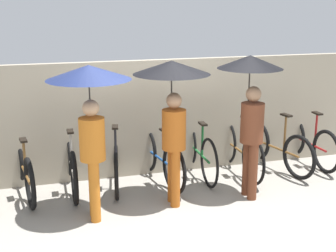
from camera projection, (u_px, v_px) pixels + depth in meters
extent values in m
plane|color=gray|center=(189.00, 221.00, 5.94)|extent=(30.00, 30.00, 0.00)
cube|color=gray|center=(153.00, 118.00, 7.38)|extent=(13.31, 0.12, 1.83)
torus|color=black|center=(19.00, 159.00, 7.14)|extent=(0.16, 0.71, 0.71)
torus|color=black|center=(30.00, 184.00, 6.20)|extent=(0.16, 0.71, 0.71)
cylinder|color=brown|center=(24.00, 171.00, 6.67)|extent=(0.18, 1.06, 0.04)
cylinder|color=brown|center=(25.00, 158.00, 6.45)|extent=(0.04, 0.04, 0.49)
cube|color=black|center=(23.00, 140.00, 6.38)|extent=(0.12, 0.21, 0.03)
cylinder|color=brown|center=(18.00, 141.00, 7.07)|extent=(0.04, 0.04, 0.60)
cylinder|color=brown|center=(16.00, 122.00, 6.99)|extent=(0.44, 0.09, 0.03)
torus|color=black|center=(69.00, 154.00, 7.34)|extent=(0.07, 0.75, 0.75)
torus|color=black|center=(74.00, 178.00, 6.35)|extent=(0.07, 0.75, 0.75)
cylinder|color=#A59E93|center=(71.00, 165.00, 6.85)|extent=(0.05, 1.07, 0.04)
cylinder|color=#A59E93|center=(71.00, 151.00, 6.60)|extent=(0.04, 0.04, 0.55)
cube|color=black|center=(70.00, 131.00, 6.52)|extent=(0.09, 0.20, 0.03)
cylinder|color=#A59E93|center=(68.00, 133.00, 7.25)|extent=(0.04, 0.04, 0.70)
cylinder|color=#A59E93|center=(66.00, 111.00, 7.16)|extent=(0.44, 0.03, 0.03)
torus|color=black|center=(116.00, 152.00, 7.56)|extent=(0.17, 0.67, 0.67)
torus|color=black|center=(116.00, 176.00, 6.52)|extent=(0.17, 0.67, 0.67)
cylinder|color=black|center=(116.00, 163.00, 7.04)|extent=(0.22, 1.08, 0.04)
cylinder|color=black|center=(116.00, 148.00, 6.78)|extent=(0.04, 0.04, 0.60)
cube|color=black|center=(115.00, 127.00, 6.70)|extent=(0.12, 0.21, 0.03)
cylinder|color=black|center=(115.00, 131.00, 7.47)|extent=(0.04, 0.04, 0.71)
cylinder|color=black|center=(115.00, 109.00, 7.38)|extent=(0.44, 0.10, 0.03)
torus|color=black|center=(147.00, 149.00, 7.61)|extent=(0.16, 0.74, 0.74)
torus|color=black|center=(174.00, 169.00, 6.71)|extent=(0.16, 0.74, 0.74)
cylinder|color=#19478C|center=(160.00, 158.00, 7.16)|extent=(0.19, 1.02, 0.04)
cylinder|color=#19478C|center=(164.00, 147.00, 6.94)|extent=(0.04, 0.04, 0.48)
cube|color=black|center=(164.00, 130.00, 6.87)|extent=(0.12, 0.21, 0.03)
cylinder|color=#19478C|center=(147.00, 130.00, 7.53)|extent=(0.04, 0.04, 0.64)
cylinder|color=#19478C|center=(146.00, 111.00, 7.44)|extent=(0.44, 0.09, 0.03)
torus|color=black|center=(189.00, 143.00, 7.90)|extent=(0.07, 0.75, 0.75)
torus|color=black|center=(209.00, 163.00, 6.94)|extent=(0.07, 0.75, 0.75)
cylinder|color=#19662D|center=(199.00, 152.00, 7.42)|extent=(0.07, 1.03, 0.04)
cylinder|color=#19662D|center=(202.00, 140.00, 7.18)|extent=(0.04, 0.04, 0.50)
cube|color=black|center=(203.00, 124.00, 7.11)|extent=(0.10, 0.20, 0.03)
cylinder|color=#19662D|center=(189.00, 126.00, 7.82)|extent=(0.04, 0.04, 0.60)
cylinder|color=#19662D|center=(189.00, 108.00, 7.74)|extent=(0.44, 0.04, 0.03)
torus|color=black|center=(227.00, 141.00, 8.00)|extent=(0.06, 0.75, 0.75)
torus|color=black|center=(253.00, 160.00, 7.04)|extent=(0.06, 0.75, 0.75)
cylinder|color=brown|center=(239.00, 150.00, 7.52)|extent=(0.05, 1.03, 0.04)
cylinder|color=brown|center=(245.00, 136.00, 7.28)|extent=(0.04, 0.04, 0.57)
cube|color=black|center=(245.00, 118.00, 7.20)|extent=(0.09, 0.20, 0.03)
cylinder|color=brown|center=(227.00, 125.00, 7.92)|extent=(0.04, 0.04, 0.58)
cylinder|color=brown|center=(228.00, 108.00, 7.85)|extent=(0.44, 0.03, 0.03)
torus|color=black|center=(256.00, 140.00, 8.15)|extent=(0.20, 0.71, 0.71)
torus|color=black|center=(299.00, 157.00, 7.25)|extent=(0.20, 0.71, 0.71)
cylinder|color=brown|center=(276.00, 148.00, 7.70)|extent=(0.25, 1.04, 0.04)
cylinder|color=brown|center=(285.00, 134.00, 7.47)|extent=(0.04, 0.04, 0.58)
cube|color=black|center=(286.00, 115.00, 7.39)|extent=(0.13, 0.21, 0.03)
cylinder|color=brown|center=(257.00, 121.00, 8.06)|extent=(0.04, 0.04, 0.68)
cylinder|color=brown|center=(258.00, 102.00, 7.97)|extent=(0.44, 0.12, 0.03)
torus|color=black|center=(293.00, 136.00, 8.40)|extent=(0.08, 0.72, 0.71)
torus|color=black|center=(326.00, 152.00, 7.51)|extent=(0.08, 0.72, 0.71)
cylinder|color=maroon|center=(309.00, 143.00, 7.96)|extent=(0.06, 0.97, 0.04)
cylinder|color=maroon|center=(316.00, 130.00, 7.73)|extent=(0.04, 0.04, 0.55)
cube|color=black|center=(317.00, 113.00, 7.65)|extent=(0.09, 0.20, 0.03)
cylinder|color=maroon|center=(294.00, 118.00, 8.32)|extent=(0.04, 0.04, 0.64)
cylinder|color=maroon|center=(296.00, 101.00, 8.23)|extent=(0.44, 0.04, 0.03)
cylinder|color=#C66B1E|center=(95.00, 192.00, 5.83)|extent=(0.13, 0.13, 0.79)
cylinder|color=#C66B1E|center=(94.00, 187.00, 6.00)|extent=(0.13, 0.13, 0.79)
cylinder|color=#C66B1E|center=(92.00, 139.00, 5.74)|extent=(0.32, 0.32, 0.54)
sphere|color=tan|center=(91.00, 108.00, 5.64)|extent=(0.21, 0.21, 0.21)
cylinder|color=#332D28|center=(90.00, 107.00, 5.78)|extent=(0.02, 0.02, 0.69)
cone|color=#19234C|center=(89.00, 72.00, 5.67)|extent=(1.05, 1.05, 0.18)
cylinder|color=#B25619|center=(175.00, 179.00, 6.26)|extent=(0.13, 0.13, 0.79)
cylinder|color=#B25619|center=(172.00, 174.00, 6.43)|extent=(0.13, 0.13, 0.79)
cylinder|color=#B25619|center=(174.00, 130.00, 6.17)|extent=(0.32, 0.32, 0.54)
sphere|color=tan|center=(174.00, 101.00, 6.07)|extent=(0.21, 0.21, 0.21)
cylinder|color=#332D28|center=(172.00, 100.00, 6.21)|extent=(0.02, 0.02, 0.68)
cone|color=black|center=(172.00, 67.00, 6.10)|extent=(1.03, 1.03, 0.18)
cylinder|color=brown|center=(253.00, 172.00, 6.49)|extent=(0.13, 0.13, 0.81)
cylinder|color=brown|center=(247.00, 168.00, 6.65)|extent=(0.13, 0.13, 0.81)
cylinder|color=brown|center=(252.00, 123.00, 6.39)|extent=(0.32, 0.32, 0.55)
sphere|color=#997051|center=(254.00, 94.00, 6.29)|extent=(0.21, 0.21, 0.21)
cylinder|color=#332D28|center=(249.00, 94.00, 6.42)|extent=(0.02, 0.02, 0.70)
cone|color=black|center=(250.00, 62.00, 6.31)|extent=(0.90, 0.90, 0.18)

